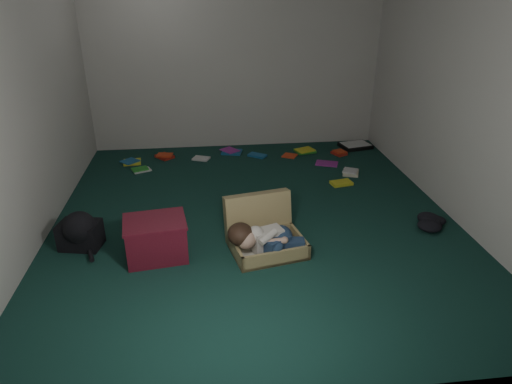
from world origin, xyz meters
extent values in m
plane|color=#12342C|center=(0.00, 0.00, 0.00)|extent=(4.50, 4.50, 0.00)
plane|color=silver|center=(0.00, 2.25, 1.30)|extent=(4.50, 0.00, 4.50)
plane|color=silver|center=(0.00, -2.25, 1.30)|extent=(4.50, 0.00, 4.50)
plane|color=silver|center=(-2.00, 0.00, 1.30)|extent=(0.00, 4.50, 4.50)
plane|color=silver|center=(2.00, 0.00, 1.30)|extent=(0.00, 4.50, 4.50)
cube|color=tan|center=(0.05, -0.70, 0.07)|extent=(0.70, 0.56, 0.14)
cube|color=beige|center=(0.05, -0.70, 0.04)|extent=(0.64, 0.50, 0.02)
cube|color=tan|center=(-0.01, -0.41, 0.22)|extent=(0.65, 0.31, 0.46)
cube|color=beige|center=(0.03, -0.72, 0.15)|extent=(0.30, 0.23, 0.20)
sphere|color=tan|center=(-0.16, -0.78, 0.21)|extent=(0.17, 0.17, 0.17)
ellipsoid|color=black|center=(-0.20, -0.74, 0.24)|extent=(0.22, 0.23, 0.19)
ellipsoid|color=navy|center=(0.16, -0.68, 0.15)|extent=(0.20, 0.23, 0.19)
cube|color=navy|center=(0.11, -0.79, 0.14)|extent=(0.26, 0.22, 0.12)
cube|color=navy|center=(0.24, -0.77, 0.12)|extent=(0.22, 0.13, 0.10)
sphere|color=white|center=(0.32, -0.73, 0.10)|extent=(0.10, 0.10, 0.10)
sphere|color=white|center=(0.33, -0.79, 0.10)|extent=(0.09, 0.09, 0.09)
cylinder|color=tan|center=(0.10, -0.82, 0.19)|extent=(0.17, 0.08, 0.06)
cube|color=maroon|center=(-0.93, -0.63, 0.17)|extent=(0.55, 0.45, 0.33)
cube|color=maroon|center=(-0.93, -0.63, 0.35)|extent=(0.57, 0.48, 0.02)
cube|color=black|center=(1.70, 1.95, 0.03)|extent=(0.48, 0.40, 0.05)
cube|color=white|center=(1.70, 1.95, 0.06)|extent=(0.43, 0.35, 0.01)
cube|color=yellow|center=(-1.44, 1.70, 0.01)|extent=(0.22, 0.17, 0.02)
cube|color=red|center=(-1.02, 1.85, 0.01)|extent=(0.28, 0.27, 0.02)
cube|color=silver|center=(-0.53, 1.73, 0.01)|extent=(0.22, 0.26, 0.02)
cube|color=#1B5D94|center=(0.24, 1.75, 0.01)|extent=(0.23, 0.27, 0.02)
cube|color=red|center=(0.69, 1.70, 0.01)|extent=(0.28, 0.26, 0.02)
cube|color=#278F28|center=(0.93, 1.85, 0.01)|extent=(0.24, 0.18, 0.02)
cube|color=#A32897|center=(1.12, 1.36, 0.01)|extent=(0.28, 0.27, 0.02)
cube|color=beige|center=(1.33, 0.99, 0.01)|extent=(0.21, 0.25, 0.02)
cube|color=yellow|center=(1.12, 0.69, 0.01)|extent=(0.25, 0.27, 0.02)
cube|color=red|center=(1.38, 1.69, 0.01)|extent=(0.27, 0.25, 0.02)
cube|color=silver|center=(-1.28, 1.40, 0.01)|extent=(0.25, 0.20, 0.02)
cube|color=#1B5D94|center=(-0.10, 1.92, 0.01)|extent=(0.27, 0.28, 0.02)
camera|label=1|loc=(-0.47, -4.11, 2.21)|focal=32.00mm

